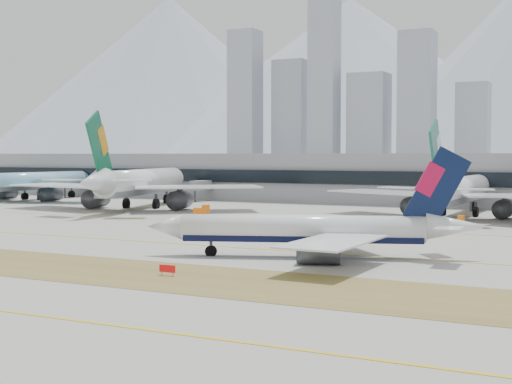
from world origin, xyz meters
The scene contains 10 objects.
ground centered at (0.00, 0.00, 0.00)m, with size 3000.00×3000.00×0.00m, color gray.
taxiing_airliner centered at (32.01, -9.61, 3.86)m, with size 45.95×38.92×16.01m.
widebody_korean centered at (-97.04, 68.93, 5.68)m, with size 59.85×58.62×21.36m.
widebody_eva centered at (-44.48, 54.98, 6.74)m, with size 69.07×68.85×25.34m.
widebody_cathay centered at (37.72, 68.09, 5.93)m, with size 62.54×61.06×22.29m.
terminal centered at (0.00, 114.84, 7.50)m, with size 280.00×43.10×15.00m.
hold_sign_right centered at (21.92, -32.00, 0.88)m, with size 2.20×0.15×1.35m.
gse_c centered at (42.37, 40.43, 1.05)m, with size 3.55×2.00×2.60m.
gse_b centered at (-18.22, 43.92, 1.05)m, with size 3.55×2.00×2.60m.
city_skyline centered at (-106.76, 453.42, 49.80)m, with size 342.00×49.80×140.00m.
Camera 1 is at (69.23, -103.53, 14.61)m, focal length 50.00 mm.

